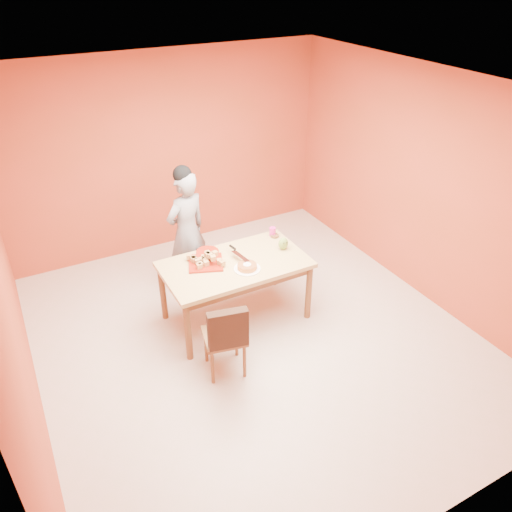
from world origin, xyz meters
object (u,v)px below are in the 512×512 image
dining_chair (225,335)px  sponge_cake (247,266)px  pastry_platter (206,263)px  red_dinner_plate (207,252)px  dining_table (235,270)px  checker_tin (275,236)px  person (187,231)px  magenta_glass (273,232)px  egg_ornament (283,244)px

dining_chair → sponge_cake: (0.53, 0.55, 0.34)m
pastry_platter → red_dinner_plate: size_ratio=1.41×
pastry_platter → dining_table: bearing=-24.5°
pastry_platter → checker_tin: checker_tin is taller
person → pastry_platter: size_ratio=4.18×
dining_table → sponge_cake: sponge_cake is taller
dining_table → red_dinner_plate: (-0.18, 0.35, 0.10)m
pastry_platter → checker_tin: bearing=9.8°
magenta_glass → red_dinner_plate: bearing=179.2°
dining_chair → red_dinner_plate: bearing=86.7°
dining_table → pastry_platter: (-0.29, 0.13, 0.11)m
dining_table → red_dinner_plate: red_dinner_plate is taller
dining_table → sponge_cake: size_ratio=7.59×
dining_table → red_dinner_plate: bearing=116.9°
dining_chair → egg_ornament: egg_ornament is taller
pastry_platter → dining_chair: bearing=-101.9°
egg_ornament → person: bearing=120.1°
pastry_platter → sponge_cake: 0.47m
dining_chair → egg_ornament: size_ratio=5.96×
dining_chair → red_dinner_plate: (0.30, 1.08, 0.31)m
dining_table → magenta_glass: bearing=26.7°
dining_table → checker_tin: (0.68, 0.30, 0.11)m
person → red_dinner_plate: (0.03, -0.57, -0.00)m
dining_table → pastry_platter: 0.34m
egg_ornament → checker_tin: 0.31m
person → red_dinner_plate: size_ratio=5.90×
red_dinner_plate → magenta_glass: bearing=-0.8°
dining_chair → checker_tin: (1.16, 1.03, 0.32)m
dining_chair → egg_ornament: bearing=45.8°
egg_ornament → checker_tin: egg_ornament is taller
pastry_platter → egg_ornament: (0.91, -0.13, 0.06)m
red_dinner_plate → checker_tin: checker_tin is taller
person → dining_chair: bearing=62.6°
red_dinner_plate → egg_ornament: bearing=-23.5°
dining_chair → magenta_glass: bearing=55.1°
sponge_cake → dining_table: bearing=107.8°
dining_chair → sponge_cake: size_ratio=4.19×
sponge_cake → egg_ornament: 0.59m
person → egg_ornament: 1.24m
dining_table → egg_ornament: bearing=0.2°
dining_chair → person: size_ratio=0.57×
pastry_platter → magenta_glass: (0.96, 0.20, 0.04)m
pastry_platter → sponge_cake: size_ratio=1.75×
dining_table → magenta_glass: 0.77m
dining_table → sponge_cake: 0.23m
person → egg_ornament: size_ratio=10.38×
red_dinner_plate → magenta_glass: 0.85m
pastry_platter → red_dinner_plate: 0.25m
sponge_cake → checker_tin: 0.79m
dining_chair → sponge_cake: 0.83m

